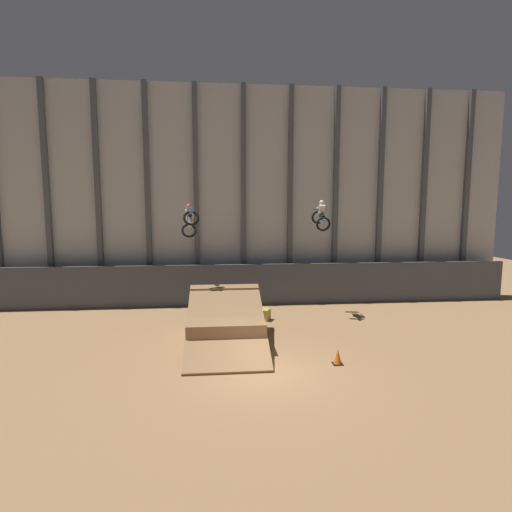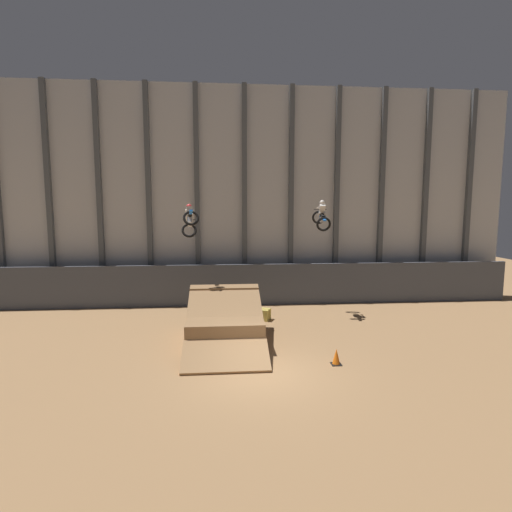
# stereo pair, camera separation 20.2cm
# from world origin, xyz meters

# --- Properties ---
(ground_plane) EXTENTS (60.00, 60.00, 0.00)m
(ground_plane) POSITION_xyz_m (0.00, 0.00, 0.00)
(ground_plane) COLOR #9E754C
(arena_back_wall) EXTENTS (32.00, 0.40, 12.64)m
(arena_back_wall) POSITION_xyz_m (0.00, 10.88, 6.32)
(arena_back_wall) COLOR silver
(arena_back_wall) RESTS_ON ground_plane
(lower_barrier) EXTENTS (31.36, 0.20, 2.38)m
(lower_barrier) POSITION_xyz_m (0.00, 9.64, 1.19)
(lower_barrier) COLOR #474C56
(lower_barrier) RESTS_ON ground_plane
(dirt_ramp) EXTENTS (3.12, 5.39, 2.17)m
(dirt_ramp) POSITION_xyz_m (-1.25, 3.61, 0.72)
(dirt_ramp) COLOR #966F48
(dirt_ramp) RESTS_ON ground_plane
(rider_bike_left_air) EXTENTS (0.98, 1.77, 1.67)m
(rider_bike_left_air) POSITION_xyz_m (-2.84, 6.03, 5.03)
(rider_bike_left_air) COLOR black
(rider_bike_right_air) EXTENTS (0.83, 1.86, 1.60)m
(rider_bike_right_air) POSITION_xyz_m (3.77, 7.34, 5.16)
(rider_bike_right_air) COLOR black
(traffic_cone_near_ramp) EXTENTS (0.36, 0.36, 0.58)m
(traffic_cone_near_ramp) POSITION_xyz_m (2.70, 0.55, 0.28)
(traffic_cone_near_ramp) COLOR black
(traffic_cone_near_ramp) RESTS_ON ground_plane
(hay_bale_trackside) EXTENTS (1.07, 0.92, 0.57)m
(hay_bale_trackside) POSITION_xyz_m (0.56, 6.54, 0.28)
(hay_bale_trackside) COLOR #CCB751
(hay_bale_trackside) RESTS_ON ground_plane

